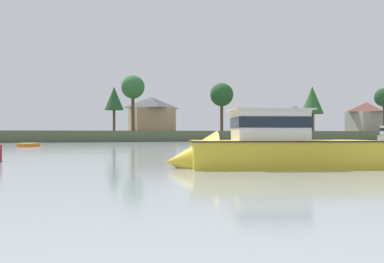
# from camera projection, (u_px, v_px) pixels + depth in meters

# --- Properties ---
(far_shore_bank) EXTENTS (244.40, 48.91, 2.00)m
(far_shore_bank) POSITION_uv_depth(u_px,v_px,m) (103.00, 136.00, 102.76)
(far_shore_bank) COLOR #4C563D
(far_shore_bank) RESTS_ON ground
(dinghy_red) EXTENTS (1.78, 3.35, 0.62)m
(dinghy_red) POSITION_uv_depth(u_px,v_px,m) (342.00, 141.00, 77.34)
(dinghy_red) COLOR #B2231E
(dinghy_red) RESTS_ON ground
(dinghy_orange) EXTENTS (2.73, 3.35, 0.58)m
(dinghy_orange) POSITION_uv_depth(u_px,v_px,m) (29.00, 145.00, 52.65)
(dinghy_orange) COLOR orange
(dinghy_orange) RESTS_ON ground
(cruiser_yellow) EXTENTS (9.94, 5.48, 4.95)m
(cruiser_yellow) POSITION_uv_depth(u_px,v_px,m) (260.00, 154.00, 20.71)
(cruiser_yellow) COLOR gold
(cruiser_yellow) RESTS_ON ground
(dinghy_skyblue) EXTENTS (2.15, 3.25, 0.53)m
(dinghy_skyblue) POSITION_uv_depth(u_px,v_px,m) (305.00, 142.00, 73.32)
(dinghy_skyblue) COLOR #669ECC
(dinghy_skyblue) RESTS_ON ground
(mooring_buoy_red) EXTENTS (0.51, 0.51, 0.56)m
(mooring_buoy_red) POSITION_uv_depth(u_px,v_px,m) (338.00, 143.00, 64.89)
(mooring_buoy_red) COLOR red
(mooring_buoy_red) RESTS_ON ground
(shore_tree_far_right) EXTENTS (5.75, 5.75, 11.95)m
(shore_tree_far_right) POSITION_uv_depth(u_px,v_px,m) (222.00, 95.00, 112.47)
(shore_tree_far_right) COLOR brown
(shore_tree_far_right) RESTS_ON far_shore_bank
(shore_tree_inland_c) EXTENTS (4.33, 4.33, 10.03)m
(shore_tree_inland_c) POSITION_uv_depth(u_px,v_px,m) (384.00, 98.00, 105.56)
(shore_tree_inland_c) COLOR brown
(shore_tree_inland_c) RESTS_ON far_shore_bank
(shore_tree_right) EXTENTS (5.37, 5.37, 12.83)m
(shore_tree_right) POSITION_uv_depth(u_px,v_px,m) (133.00, 88.00, 104.40)
(shore_tree_right) COLOR brown
(shore_tree_right) RESTS_ON far_shore_bank
(shore_tree_inland_b) EXTENTS (5.67, 5.67, 11.35)m
(shore_tree_inland_b) POSITION_uv_depth(u_px,v_px,m) (312.00, 100.00, 114.69)
(shore_tree_inland_b) COLOR brown
(shore_tree_inland_b) RESTS_ON far_shore_bank
(shore_tree_center_left) EXTENTS (4.03, 4.03, 9.39)m
(shore_tree_center_left) POSITION_uv_depth(u_px,v_px,m) (114.00, 99.00, 96.28)
(shore_tree_center_left) COLOR brown
(shore_tree_center_left) RESTS_ON far_shore_bank
(cottage_eastern) EXTENTS (9.45, 8.01, 7.99)m
(cottage_eastern) POSITION_uv_depth(u_px,v_px,m) (367.00, 116.00, 124.05)
(cottage_eastern) COLOR #9E998E
(cottage_eastern) RESTS_ON far_shore_bank
(cottage_near_water) EXTENTS (7.58, 8.70, 7.14)m
(cottage_near_water) POSITION_uv_depth(u_px,v_px,m) (295.00, 118.00, 126.63)
(cottage_near_water) COLOR #9E998E
(cottage_near_water) RESTS_ON far_shore_bank
(cottage_hillside) EXTENTS (10.36, 10.65, 8.49)m
(cottage_hillside) POSITION_uv_depth(u_px,v_px,m) (151.00, 114.00, 113.02)
(cottage_hillside) COLOR tan
(cottage_hillside) RESTS_ON far_shore_bank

